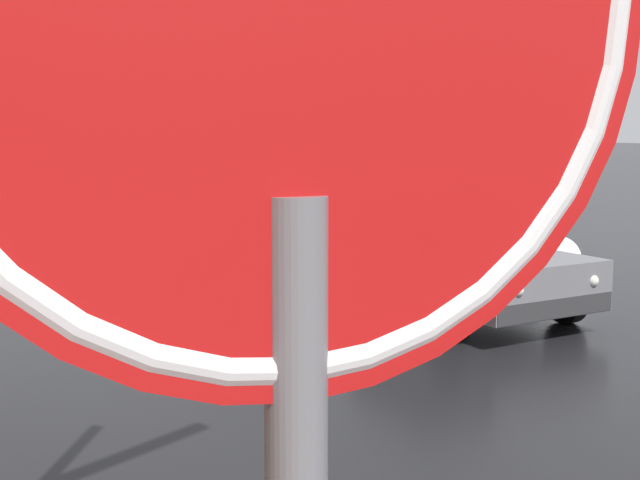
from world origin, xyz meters
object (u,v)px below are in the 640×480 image
(suv_black_parked_kerbside_close, at_px, (267,201))
(sedan_silver_parked_far_down_block, at_px, (107,178))
(stop_sign_at_corner, at_px, (296,290))
(sedan_green_queued_behind_truck, at_px, (65,170))
(sedan_grey_approaching_near_lane, at_px, (448,256))
(suv_red_parked_kerbside_mid, at_px, (164,181))

(suv_black_parked_kerbside_close, relative_size, sedan_silver_parked_far_down_block, 1.12)
(sedan_silver_parked_far_down_block, height_order, stop_sign_at_corner, stop_sign_at_corner)
(suv_black_parked_kerbside_close, xyz_separation_m, stop_sign_at_corner, (-6.41, -14.36, 1.30))
(suv_black_parked_kerbside_close, distance_m, sedan_green_queued_behind_truck, 19.26)
(sedan_grey_approaching_near_lane, relative_size, sedan_green_queued_behind_truck, 0.88)
(stop_sign_at_corner, bearing_deg, sedan_silver_parked_far_down_block, 76.82)
(sedan_green_queued_behind_truck, height_order, stop_sign_at_corner, stop_sign_at_corner)
(sedan_silver_parked_far_down_block, distance_m, stop_sign_at_corner, 28.01)
(suv_black_parked_kerbside_close, xyz_separation_m, suv_red_parked_kerbside_mid, (0.11, 7.03, -0.00))
(sedan_green_queued_behind_truck, xyz_separation_m, stop_sign_at_corner, (-6.26, -33.62, 1.53))
(sedan_grey_approaching_near_lane, xyz_separation_m, suv_black_parked_kerbside_close, (0.17, 6.19, 0.24))
(stop_sign_at_corner, bearing_deg, sedan_grey_approaching_near_lane, 52.63)
(sedan_grey_approaching_near_lane, bearing_deg, suv_red_parked_kerbside_mid, 88.78)
(sedan_grey_approaching_near_lane, relative_size, sedan_silver_parked_far_down_block, 0.94)
(sedan_silver_parked_far_down_block, bearing_deg, suv_red_parked_kerbside_mid, -88.60)
(sedan_silver_parked_far_down_block, relative_size, sedan_green_queued_behind_truck, 0.93)
(sedan_green_queued_behind_truck, bearing_deg, suv_black_parked_kerbside_close, -89.54)
(suv_red_parked_kerbside_mid, distance_m, stop_sign_at_corner, 22.40)
(suv_red_parked_kerbside_mid, relative_size, sedan_silver_parked_far_down_block, 1.09)
(suv_red_parked_kerbside_mid, relative_size, stop_sign_at_corner, 1.55)
(suv_red_parked_kerbside_mid, xyz_separation_m, sedan_green_queued_behind_truck, (-0.26, 12.23, -0.23))
(suv_black_parked_kerbside_close, distance_m, sedan_silver_parked_far_down_block, 12.88)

